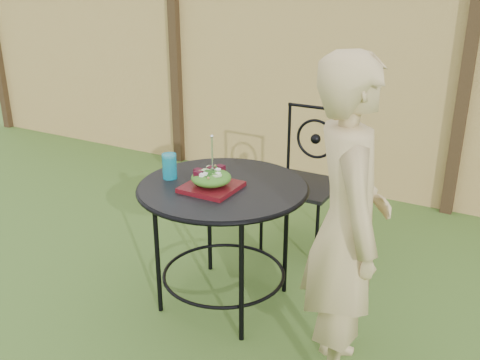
# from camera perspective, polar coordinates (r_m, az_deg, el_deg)

# --- Properties ---
(ground) EXTENTS (60.00, 60.00, 0.00)m
(ground) POSITION_cam_1_polar(r_m,az_deg,el_deg) (3.25, -9.76, -12.40)
(ground) COLOR #2B4416
(ground) RESTS_ON ground
(fence) EXTENTS (8.00, 0.12, 1.90)m
(fence) POSITION_cam_1_polar(r_m,az_deg,el_deg) (4.68, 6.75, 10.78)
(fence) COLOR #D8B86B
(fence) RESTS_ON ground
(patio_table) EXTENTS (0.92, 0.92, 0.72)m
(patio_table) POSITION_cam_1_polar(r_m,az_deg,el_deg) (2.91, -1.82, -3.06)
(patio_table) COLOR black
(patio_table) RESTS_ON ground
(patio_chair) EXTENTS (0.46, 0.46, 0.95)m
(patio_chair) POSITION_cam_1_polar(r_m,az_deg,el_deg) (3.64, 7.00, 0.50)
(patio_chair) COLOR black
(patio_chair) RESTS_ON ground
(diner) EXTENTS (0.58, 0.66, 1.51)m
(diner) POSITION_cam_1_polar(r_m,az_deg,el_deg) (2.35, 11.34, -5.01)
(diner) COLOR tan
(diner) RESTS_ON ground
(salad_plate) EXTENTS (0.27, 0.27, 0.02)m
(salad_plate) POSITION_cam_1_polar(r_m,az_deg,el_deg) (2.80, -3.07, -0.76)
(salad_plate) COLOR #3F090D
(salad_plate) RESTS_ON patio_table
(salad) EXTENTS (0.21, 0.21, 0.08)m
(salad) POSITION_cam_1_polar(r_m,az_deg,el_deg) (2.78, -3.09, 0.24)
(salad) COLOR #235614
(salad) RESTS_ON salad_plate
(fork) EXTENTS (0.01, 0.01, 0.18)m
(fork) POSITION_cam_1_polar(r_m,az_deg,el_deg) (2.73, -2.97, 2.75)
(fork) COLOR silver
(fork) RESTS_ON salad
(drinking_glass) EXTENTS (0.08, 0.08, 0.14)m
(drinking_glass) POSITION_cam_1_polar(r_m,az_deg,el_deg) (2.95, -7.53, 1.47)
(drinking_glass) COLOR #0D7D99
(drinking_glass) RESTS_ON patio_table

